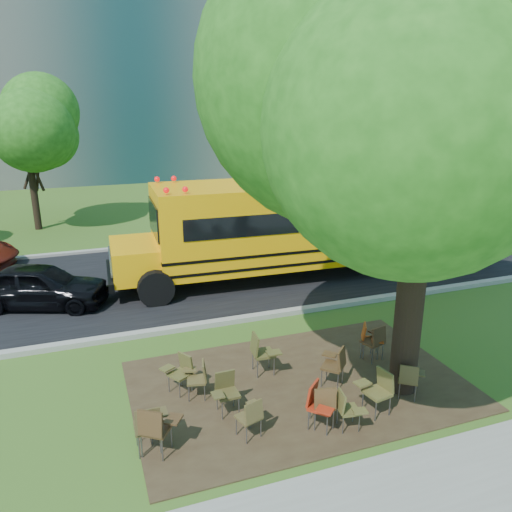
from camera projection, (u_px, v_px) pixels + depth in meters
name	position (u px, v px, depth m)	size (l,w,h in m)	color
ground	(248.00, 382.00, 10.81)	(160.00, 160.00, 0.00)	#36551A
dirt_patch	(299.00, 385.00, 10.68)	(7.00, 4.50, 0.03)	#382819
asphalt_road	(182.00, 278.00, 17.09)	(80.00, 8.00, 0.04)	black
kerb_near	(212.00, 323.00, 13.49)	(80.00, 0.25, 0.14)	gray
kerb_far	(162.00, 245.00, 20.76)	(80.00, 0.25, 0.14)	gray
building_right	(354.00, 28.00, 48.90)	(30.00, 16.00, 25.00)	#6F655C
bg_tree_2	(27.00, 138.00, 22.31)	(4.80, 4.80, 6.62)	black
bg_tree_3	(310.00, 117.00, 24.45)	(5.60, 5.60, 7.84)	black
bg_tree_4	(455.00, 129.00, 26.33)	(5.00, 5.00, 6.85)	black
main_tree	(431.00, 87.00, 8.73)	(7.20, 7.20, 9.68)	black
school_bus	(326.00, 220.00, 17.22)	(13.44, 3.49, 3.26)	#FFAB08
chair_0	(149.00, 423.00, 8.51)	(0.60, 0.54, 0.93)	#493D1F
chair_1	(156.00, 426.00, 8.40)	(0.82, 0.65, 0.97)	#462E19
chair_2	(251.00, 414.00, 8.88)	(0.55, 0.60, 0.81)	brown
chair_3	(226.00, 389.00, 9.61)	(0.56, 0.51, 0.86)	#4C4421
chair_4	(324.00, 401.00, 9.18)	(0.66, 0.52, 0.89)	#50371C
chair_5	(318.00, 402.00, 9.12)	(0.62, 0.79, 0.92)	#A62711
chair_6	(378.00, 387.00, 9.58)	(0.64, 0.62, 0.93)	brown
chair_7	(410.00, 377.00, 10.07)	(0.68, 0.54, 0.80)	#4E4222
chair_8	(199.00, 376.00, 10.12)	(0.48, 0.61, 0.81)	brown
chair_9	(181.00, 369.00, 10.32)	(0.70, 0.57, 0.85)	brown
chair_10	(261.00, 350.00, 10.93)	(0.57, 0.66, 0.97)	#4E4B22
chair_11	(336.00, 362.00, 10.51)	(0.62, 0.78, 0.91)	#453018
chair_12	(369.00, 338.00, 11.71)	(0.54, 0.69, 0.83)	#A74011
chair_13	(375.00, 339.00, 11.55)	(0.61, 0.66, 0.90)	#442C18
chair_14	(347.00, 407.00, 9.11)	(0.47, 0.57, 0.79)	brown
black_car	(40.00, 286.00, 14.55)	(1.55, 3.86, 1.31)	black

